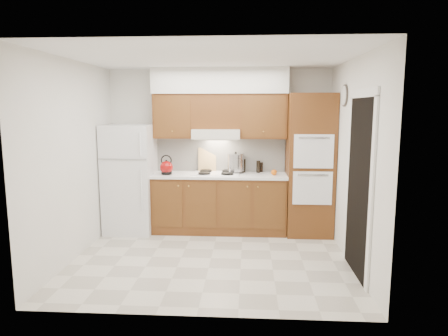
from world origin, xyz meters
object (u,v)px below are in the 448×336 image
oven_cabinet (310,165)px  stock_pot (236,163)px  fridge (130,179)px  kettle (166,167)px

oven_cabinet → stock_pot: size_ratio=7.94×
oven_cabinet → stock_pot: bearing=173.2°
fridge → kettle: 0.63m
fridge → stock_pot: fridge is taller
fridge → stock_pot: (1.68, 0.17, 0.25)m
fridge → stock_pot: 1.71m
kettle → fridge: bearing=-173.4°
oven_cabinet → kettle: (-2.24, -0.09, -0.05)m
kettle → oven_cabinet: bearing=13.9°
fridge → kettle: (0.60, -0.05, 0.19)m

